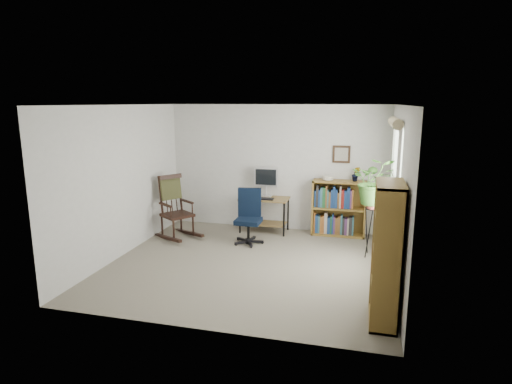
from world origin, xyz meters
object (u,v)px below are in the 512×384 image
(desk, at_px, (264,215))
(rocking_chair, at_px, (177,206))
(office_chair, at_px, (248,217))
(low_bookshelf, at_px, (339,208))
(tall_bookshelf, at_px, (386,254))

(desk, relative_size, rocking_chair, 0.79)
(office_chair, distance_m, low_bookshelf, 1.73)
(rocking_chair, height_order, low_bookshelf, rocking_chair)
(desk, relative_size, office_chair, 0.94)
(desk, bearing_deg, tall_bookshelf, -55.13)
(desk, bearing_deg, office_chair, -97.92)
(tall_bookshelf, bearing_deg, desk, 124.87)
(low_bookshelf, relative_size, tall_bookshelf, 0.65)
(rocking_chair, bearing_deg, office_chair, -55.64)
(desk, height_order, office_chair, office_chair)
(desk, bearing_deg, rocking_chair, -152.90)
(desk, distance_m, low_bookshelf, 1.41)
(desk, bearing_deg, low_bookshelf, 4.94)
(office_chair, relative_size, low_bookshelf, 0.94)
(office_chair, relative_size, rocking_chair, 0.83)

